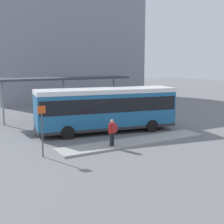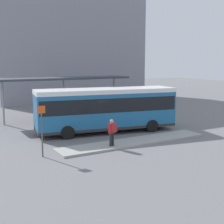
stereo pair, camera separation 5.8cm
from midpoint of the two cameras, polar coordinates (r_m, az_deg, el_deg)
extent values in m
plane|color=slate|center=(23.13, -1.16, -3.63)|extent=(120.00, 120.00, 0.00)
cube|color=#9E9E99|center=(20.11, 4.05, -5.43)|extent=(10.31, 1.80, 0.12)
cube|color=#1E6093|center=(22.80, -1.17, 0.73)|extent=(10.44, 4.31, 2.86)
cube|color=white|center=(22.65, -1.18, 3.93)|extent=(10.46, 4.34, 0.30)
cube|color=black|center=(22.75, -1.18, 1.58)|extent=(10.25, 4.31, 1.00)
cube|color=black|center=(24.85, 9.91, 2.09)|extent=(0.49, 2.35, 1.10)
cube|color=#28282B|center=(23.03, -1.16, -2.54)|extent=(10.45, 4.32, 0.20)
cylinder|color=black|center=(25.32, 4.65, -1.48)|extent=(0.95, 0.44, 0.92)
cylinder|color=black|center=(23.14, 7.24, -2.54)|extent=(0.95, 0.44, 0.92)
cylinder|color=black|center=(23.42, -9.47, -2.45)|extent=(0.95, 0.44, 0.92)
cylinder|color=black|center=(21.04, -8.18, -3.73)|extent=(0.95, 0.44, 0.92)
cylinder|color=#232328|center=(18.68, -0.29, -5.10)|extent=(0.15, 0.15, 0.79)
cylinder|color=#232328|center=(18.80, 0.08, -5.00)|extent=(0.15, 0.15, 0.79)
cube|color=#B21E1E|center=(18.58, -0.10, -2.97)|extent=(0.44, 0.32, 0.60)
cube|color=maroon|center=(18.44, 0.36, -2.97)|extent=(0.34, 0.27, 0.45)
sphere|color=tan|center=(18.50, -0.10, -1.68)|extent=(0.22, 0.22, 0.22)
torus|color=black|center=(30.41, 6.79, 0.03)|extent=(0.14, 0.68, 0.68)
torus|color=black|center=(31.20, 5.98, 0.27)|extent=(0.14, 0.68, 0.68)
cylinder|color=#2847AD|center=(30.77, 6.39, 0.56)|extent=(0.14, 0.71, 0.04)
cylinder|color=#2847AD|center=(30.92, 6.24, 0.50)|extent=(0.04, 0.04, 0.33)
cube|color=black|center=(30.90, 6.25, 0.80)|extent=(0.10, 0.19, 0.04)
cylinder|color=#2847AD|center=(30.44, 6.72, 0.61)|extent=(0.48, 0.10, 0.03)
torus|color=black|center=(30.84, 5.76, 0.23)|extent=(0.10, 0.74, 0.74)
torus|color=black|center=(31.69, 4.80, 0.48)|extent=(0.10, 0.74, 0.74)
cylinder|color=#287F3D|center=(31.23, 5.28, 0.80)|extent=(0.09, 0.78, 0.04)
cylinder|color=#287F3D|center=(31.39, 5.10, 0.73)|extent=(0.04, 0.04, 0.36)
cube|color=black|center=(31.36, 5.11, 1.06)|extent=(0.08, 0.18, 0.04)
cylinder|color=#287F3D|center=(30.88, 5.67, 0.86)|extent=(0.48, 0.07, 0.03)
cube|color=#383D47|center=(28.14, -9.02, 6.10)|extent=(12.32, 2.60, 0.18)
cylinder|color=gray|center=(26.86, -19.38, 1.52)|extent=(0.16, 0.16, 3.58)
cylinder|color=gray|center=(30.59, 0.25, 2.90)|extent=(0.16, 0.16, 3.58)
cylinder|color=gray|center=(28.30, -8.92, 2.29)|extent=(0.16, 0.16, 3.58)
cylinder|color=#4C4C51|center=(17.25, -12.72, -4.19)|extent=(0.08, 0.08, 2.40)
cube|color=#D84C19|center=(16.98, -12.88, 0.41)|extent=(0.44, 0.03, 0.40)
cube|color=gray|center=(46.44, -9.49, 12.83)|extent=(19.90, 13.76, 16.41)
camera|label=1|loc=(0.03, -90.07, -0.01)|focal=50.00mm
camera|label=2|loc=(0.03, 89.93, 0.01)|focal=50.00mm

